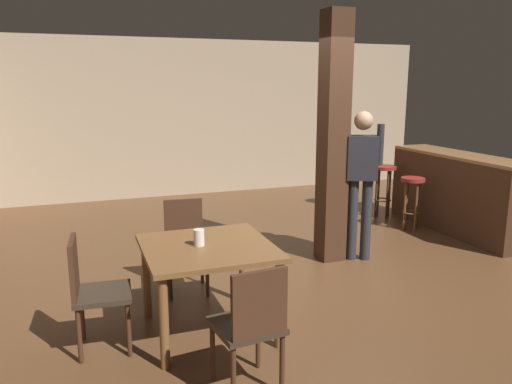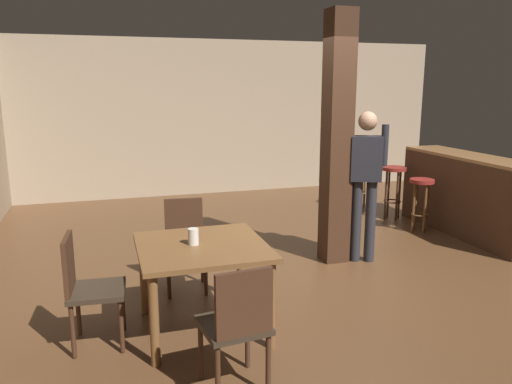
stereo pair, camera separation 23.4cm
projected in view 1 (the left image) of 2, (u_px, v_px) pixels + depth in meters
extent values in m
plane|color=#4C301C|center=(342.00, 272.00, 5.46)|extent=(10.80, 10.80, 0.00)
cube|color=gray|center=(224.00, 118.00, 9.30)|extent=(8.00, 0.10, 2.80)
cube|color=#382114|center=(333.00, 140.00, 5.60)|extent=(0.28, 0.28, 2.80)
cube|color=brown|center=(208.00, 248.00, 4.01)|extent=(1.03, 1.03, 0.04)
cylinder|color=brown|center=(243.00, 266.00, 4.65)|extent=(0.07, 0.07, 0.70)
cylinder|color=brown|center=(147.00, 278.00, 4.35)|extent=(0.07, 0.07, 0.70)
cylinder|color=brown|center=(279.00, 305.00, 3.83)|extent=(0.07, 0.07, 0.70)
cylinder|color=brown|center=(164.00, 323.00, 3.54)|extent=(0.07, 0.07, 0.70)
cube|color=#2D2319|center=(246.00, 325.00, 3.30)|extent=(0.47, 0.47, 0.04)
cube|color=#382114|center=(260.00, 305.00, 3.08)|extent=(0.38, 0.08, 0.45)
cylinder|color=#382114|center=(213.00, 350.00, 3.42)|extent=(0.04, 0.04, 0.43)
cylinder|color=#382114|center=(258.00, 339.00, 3.57)|extent=(0.04, 0.04, 0.43)
cylinder|color=#382114|center=(233.00, 376.00, 3.12)|extent=(0.04, 0.04, 0.43)
cylinder|color=#382114|center=(282.00, 363.00, 3.27)|extent=(0.04, 0.04, 0.43)
cube|color=#2D2319|center=(103.00, 294.00, 3.79)|extent=(0.45, 0.45, 0.04)
cube|color=#382114|center=(74.00, 268.00, 3.70)|extent=(0.06, 0.38, 0.45)
cylinder|color=#382114|center=(127.00, 309.00, 4.05)|extent=(0.04, 0.04, 0.43)
cylinder|color=#382114|center=(129.00, 329.00, 3.72)|extent=(0.04, 0.04, 0.43)
cylinder|color=#382114|center=(82.00, 314.00, 3.96)|extent=(0.04, 0.04, 0.43)
cylinder|color=#382114|center=(79.00, 335.00, 3.63)|extent=(0.04, 0.04, 0.43)
cube|color=#2D2319|center=(186.00, 249.00, 4.83)|extent=(0.46, 0.46, 0.04)
cube|color=#382114|center=(183.00, 221.00, 4.97)|extent=(0.38, 0.07, 0.45)
cylinder|color=#382114|center=(207.00, 275.00, 4.76)|extent=(0.04, 0.04, 0.43)
cylinder|color=#382114|center=(170.00, 279.00, 4.67)|extent=(0.04, 0.04, 0.43)
cylinder|color=#382114|center=(202.00, 263.00, 5.09)|extent=(0.04, 0.04, 0.43)
cylinder|color=#382114|center=(167.00, 266.00, 5.00)|extent=(0.04, 0.04, 0.43)
cylinder|color=beige|center=(199.00, 237.00, 3.99)|extent=(0.09, 0.09, 0.13)
cube|color=black|center=(362.00, 158.00, 5.62)|extent=(0.39, 0.32, 0.50)
sphere|color=#997056|center=(364.00, 121.00, 5.53)|extent=(0.28, 0.28, 0.21)
cylinder|color=#232328|center=(366.00, 220.00, 5.77)|extent=(0.16, 0.16, 0.95)
cylinder|color=#232328|center=(352.00, 220.00, 5.77)|extent=(0.16, 0.16, 0.95)
cylinder|color=black|center=(380.00, 145.00, 5.57)|extent=(0.11, 0.11, 0.46)
cylinder|color=black|center=(345.00, 144.00, 5.60)|extent=(0.11, 0.11, 0.46)
cube|color=brown|center=(462.00, 155.00, 6.78)|extent=(0.56, 2.23, 0.04)
cube|color=#382114|center=(452.00, 195.00, 6.86)|extent=(0.36, 2.23, 1.04)
cylinder|color=maroon|center=(413.00, 179.00, 6.89)|extent=(0.33, 0.33, 0.05)
torus|color=brown|center=(411.00, 212.00, 6.99)|extent=(0.23, 0.23, 0.02)
cylinder|color=brown|center=(406.00, 204.00, 7.07)|extent=(0.03, 0.03, 0.70)
cylinder|color=brown|center=(416.00, 207.00, 6.88)|extent=(0.03, 0.03, 0.70)
cylinder|color=brown|center=(417.00, 205.00, 7.01)|extent=(0.03, 0.03, 0.70)
cylinder|color=brown|center=(405.00, 206.00, 6.94)|extent=(0.03, 0.03, 0.70)
cylinder|color=maroon|center=(384.00, 168.00, 7.56)|extent=(0.36, 0.36, 0.05)
torus|color=#382114|center=(382.00, 200.00, 7.67)|extent=(0.26, 0.26, 0.02)
cylinder|color=#382114|center=(378.00, 192.00, 7.75)|extent=(0.03, 0.03, 0.75)
cylinder|color=#382114|center=(387.00, 195.00, 7.54)|extent=(0.03, 0.03, 0.75)
cylinder|color=#382114|center=(389.00, 193.00, 7.69)|extent=(0.03, 0.03, 0.75)
cylinder|color=#382114|center=(376.00, 194.00, 7.61)|extent=(0.03, 0.03, 0.75)
cylinder|color=maroon|center=(349.00, 163.00, 8.19)|extent=(0.33, 0.33, 0.05)
torus|color=brown|center=(348.00, 192.00, 8.30)|extent=(0.24, 0.24, 0.02)
cylinder|color=brown|center=(345.00, 185.00, 8.37)|extent=(0.03, 0.03, 0.72)
cylinder|color=brown|center=(352.00, 187.00, 8.18)|extent=(0.03, 0.03, 0.72)
cylinder|color=brown|center=(354.00, 185.00, 8.31)|extent=(0.03, 0.03, 0.72)
cylinder|color=brown|center=(343.00, 186.00, 8.24)|extent=(0.03, 0.03, 0.72)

